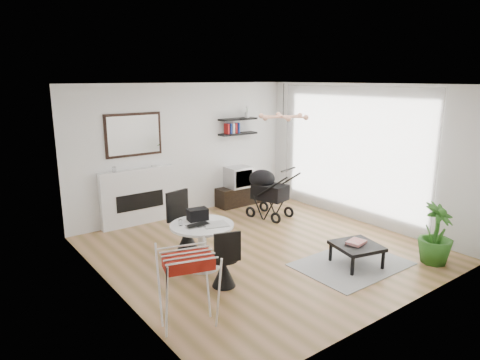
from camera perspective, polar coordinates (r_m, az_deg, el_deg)
floor at (r=7.27m, az=2.85°, el=-9.16°), size 5.00×5.00×0.00m
ceiling at (r=6.71m, az=3.13°, el=12.63°), size 5.00×5.00×0.00m
wall_back at (r=8.90m, az=-7.37°, el=4.01°), size 5.00×0.00×5.00m
wall_left at (r=5.65m, az=-16.95°, el=-1.97°), size 0.00×5.00×5.00m
wall_right at (r=8.65m, az=15.85°, el=3.34°), size 0.00×5.00×5.00m
sheer_curtain at (r=8.70m, az=14.41°, el=3.47°), size 0.04×3.60×2.60m
fireplace at (r=8.49m, az=-13.44°, el=-1.30°), size 1.50×0.17×2.16m
shelf_lower at (r=9.44m, az=-0.27°, el=6.19°), size 0.90×0.25×0.04m
shelf_upper at (r=9.40m, az=-0.28°, el=8.12°), size 0.90×0.25×0.04m
pendant_lamp at (r=7.43m, az=5.77°, el=8.41°), size 0.90×0.90×0.10m
tv_console at (r=9.65m, az=0.00°, el=-2.07°), size 1.12×0.39×0.42m
crt_tv at (r=9.51m, az=-0.26°, el=0.43°), size 0.53×0.46×0.46m
dining_table at (r=6.45m, az=-5.07°, el=-7.85°), size 0.95×0.95×0.69m
laptop at (r=6.25m, az=-5.45°, el=-6.13°), size 0.35×0.23×0.03m
black_bag at (r=6.52m, az=-5.68°, el=-4.58°), size 0.33×0.23×0.18m
newspaper at (r=6.33m, az=-3.32°, el=-5.94°), size 0.43×0.38×0.01m
drinking_glass at (r=6.33m, az=-7.94°, el=-5.65°), size 0.05×0.05×0.09m
chair_far at (r=7.05m, az=-7.17°, el=-7.18°), size 0.51×0.53×1.02m
chair_near at (r=5.96m, az=-2.13°, el=-11.69°), size 0.44×0.45×0.84m
drying_rack at (r=5.01m, az=-6.93°, el=-14.07°), size 0.75×0.73×0.93m
stroller at (r=8.78m, az=3.68°, el=-1.94°), size 0.75×0.97×1.09m
rug at (r=6.92m, az=14.64°, el=-10.80°), size 1.66×1.20×0.01m
coffee_table at (r=6.79m, az=15.31°, el=-8.56°), size 0.78×0.78×0.33m
magazines at (r=6.80m, az=15.24°, el=-8.00°), size 0.32×0.27×0.04m
potted_plant at (r=7.24m, az=24.71°, el=-6.55°), size 0.58×0.58×0.94m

